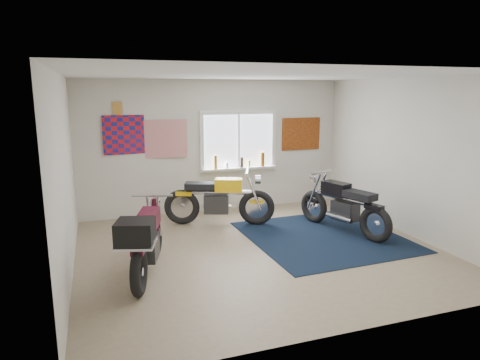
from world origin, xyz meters
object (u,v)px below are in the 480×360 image
object	(u,v)px
navy_rug	(323,236)
yellow_triumph	(219,201)
maroon_tourer	(145,241)
black_chrome_bike	(343,207)

from	to	relation	value
navy_rug	yellow_triumph	world-z (taller)	yellow_triumph
yellow_triumph	maroon_tourer	size ratio (longest dim) A/B	1.02
navy_rug	maroon_tourer	size ratio (longest dim) A/B	1.34
navy_rug	yellow_triumph	distance (m)	2.03
yellow_triumph	maroon_tourer	bearing A→B (deg)	-108.50
yellow_triumph	black_chrome_bike	world-z (taller)	yellow_triumph
navy_rug	black_chrome_bike	distance (m)	0.66
navy_rug	black_chrome_bike	xyz separation A→B (m)	(0.46, 0.15, 0.45)
black_chrome_bike	maroon_tourer	world-z (taller)	black_chrome_bike
navy_rug	black_chrome_bike	bearing A→B (deg)	17.81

